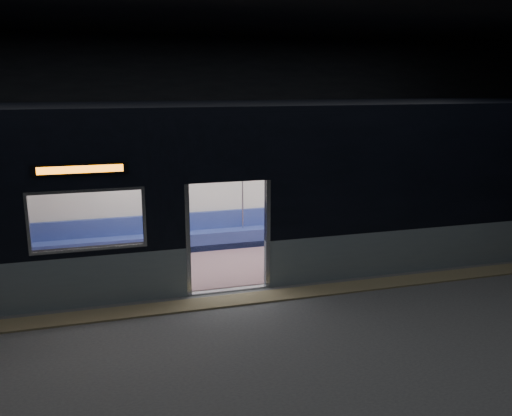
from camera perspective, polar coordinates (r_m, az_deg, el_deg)
name	(u,v)px	position (r m, az deg, el deg)	size (l,w,h in m)	color
station_floor	(244,314)	(9.20, -1.32, -11.06)	(24.00, 14.00, 0.01)	#47494C
station_envelope	(242,89)	(8.39, -1.45, 12.45)	(24.00, 14.00, 5.00)	black
tactile_strip	(236,300)	(9.68, -2.17, -9.66)	(22.80, 0.50, 0.03)	#8C7F59
metro_car	(211,179)	(11.03, -4.78, 3.09)	(18.00, 3.04, 3.35)	gray
passenger	(393,204)	(13.89, 14.22, 0.36)	(0.38, 0.65, 1.33)	black
handbag	(399,211)	(13.75, 14.77, -0.30)	(0.26, 0.22, 0.13)	black
transit_map	(303,180)	(13.04, 5.00, 2.99)	(0.99, 0.03, 0.64)	white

